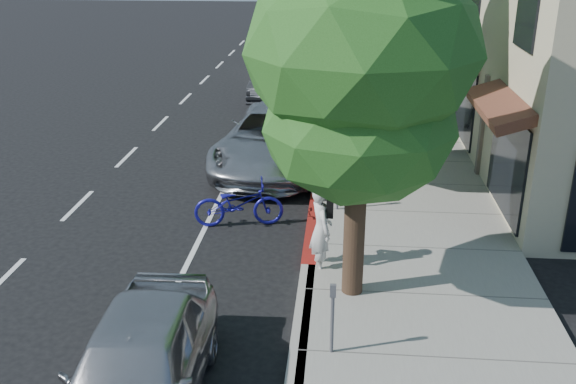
# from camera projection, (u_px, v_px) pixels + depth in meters

# --- Properties ---
(ground) EXTENTS (120.00, 120.00, 0.00)m
(ground) POSITION_uv_depth(u_px,v_px,m) (311.00, 249.00, 14.37)
(ground) COLOR black
(ground) RESTS_ON ground
(sidewalk) EXTENTS (4.60, 56.00, 0.15)m
(sidewalk) POSITION_uv_depth(u_px,v_px,m) (392.00, 143.00, 21.56)
(sidewalk) COLOR gray
(sidewalk) RESTS_ON ground
(curb) EXTENTS (0.30, 56.00, 0.15)m
(curb) POSITION_uv_depth(u_px,v_px,m) (323.00, 141.00, 21.75)
(curb) COLOR #9E998E
(curb) RESTS_ON ground
(curb_red_segment) EXTENTS (0.32, 4.00, 0.15)m
(curb_red_segment) POSITION_uv_depth(u_px,v_px,m) (313.00, 228.00, 15.27)
(curb_red_segment) COLOR maroon
(curb_red_segment) RESTS_ON ground
(storefront_building) EXTENTS (10.00, 36.00, 7.00)m
(storefront_building) POSITION_uv_depth(u_px,v_px,m) (545.00, 9.00, 28.98)
(storefront_building) COLOR #BBB190
(storefront_building) RESTS_ON ground
(street_tree_0) EXTENTS (4.06, 4.06, 7.35)m
(street_tree_0) POSITION_uv_depth(u_px,v_px,m) (362.00, 57.00, 10.74)
(street_tree_0) COLOR black
(street_tree_0) RESTS_ON ground
(street_tree_1) EXTENTS (4.75, 4.75, 7.82)m
(street_tree_1) POSITION_uv_depth(u_px,v_px,m) (357.00, 8.00, 16.22)
(street_tree_1) COLOR black
(street_tree_1) RESTS_ON ground
(cyclist) EXTENTS (0.66, 0.80, 1.90)m
(cyclist) POSITION_uv_depth(u_px,v_px,m) (321.00, 229.00, 13.10)
(cyclist) COLOR silver
(cyclist) RESTS_ON ground
(bicycle) EXTENTS (2.24, 1.13, 1.12)m
(bicycle) POSITION_uv_depth(u_px,v_px,m) (239.00, 204.00, 15.37)
(bicycle) COLOR #191596
(bicycle) RESTS_ON ground
(silver_suv) EXTENTS (3.67, 6.76, 1.80)m
(silver_suv) POSITION_uv_depth(u_px,v_px,m) (276.00, 138.00, 19.24)
(silver_suv) COLOR #A8A8AC
(silver_suv) RESTS_ON ground
(dark_sedan) EXTENTS (2.14, 5.10, 1.64)m
(dark_sedan) POSITION_uv_depth(u_px,v_px,m) (278.00, 79.00, 27.67)
(dark_sedan) COLOR black
(dark_sedan) RESTS_ON ground
(white_pickup) EXTENTS (3.00, 6.19, 1.74)m
(white_pickup) POSITION_uv_depth(u_px,v_px,m) (289.00, 56.00, 32.94)
(white_pickup) COLOR white
(white_pickup) RESTS_ON ground
(dark_suv_far) EXTENTS (2.01, 4.55, 1.52)m
(dark_suv_far) POSITION_uv_depth(u_px,v_px,m) (291.00, 54.00, 34.17)
(dark_suv_far) COLOR black
(dark_suv_far) RESTS_ON ground
(near_car_a) EXTENTS (1.94, 4.58, 1.55)m
(near_car_a) POSITION_uv_depth(u_px,v_px,m) (138.00, 368.00, 9.17)
(near_car_a) COLOR #AEAEB3
(near_car_a) RESTS_ON ground
(pedestrian) EXTENTS (1.17, 1.07, 1.96)m
(pedestrian) POSITION_uv_depth(u_px,v_px,m) (427.00, 100.00, 22.74)
(pedestrian) COLOR black
(pedestrian) RESTS_ON sidewalk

